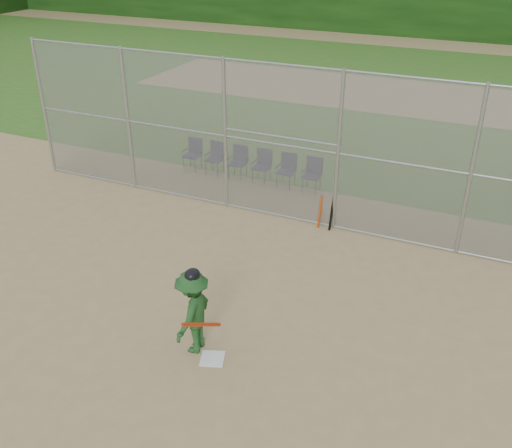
% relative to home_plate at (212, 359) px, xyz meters
% --- Properties ---
extents(ground, '(100.00, 100.00, 0.00)m').
position_rel_home_plate_xyz_m(ground, '(-0.55, 0.58, -0.01)').
color(ground, tan).
rests_on(ground, ground).
extents(grass_strip, '(100.00, 100.00, 0.00)m').
position_rel_home_plate_xyz_m(grass_strip, '(-0.55, 18.58, -0.00)').
color(grass_strip, '#315E1C').
rests_on(grass_strip, ground).
extents(dirt_patch_far, '(24.00, 24.00, 0.00)m').
position_rel_home_plate_xyz_m(dirt_patch_far, '(-0.55, 18.58, -0.00)').
color(dirt_patch_far, tan).
rests_on(dirt_patch_far, ground).
extents(backstop_fence, '(16.09, 0.09, 4.00)m').
position_rel_home_plate_xyz_m(backstop_fence, '(-0.55, 5.58, 2.06)').
color(backstop_fence, gray).
rests_on(backstop_fence, ground).
extents(home_plate, '(0.53, 0.53, 0.02)m').
position_rel_home_plate_xyz_m(home_plate, '(0.00, 0.00, 0.00)').
color(home_plate, white).
rests_on(home_plate, ground).
extents(batter_at_plate, '(0.91, 1.31, 1.71)m').
position_rel_home_plate_xyz_m(batter_at_plate, '(-0.42, 0.13, 0.82)').
color(batter_at_plate, '#1E4B1F').
rests_on(batter_at_plate, ground).
extents(spare_bats, '(0.36, 0.26, 0.84)m').
position_rel_home_plate_xyz_m(spare_bats, '(0.26, 5.52, 0.41)').
color(spare_bats, '#D84C14').
rests_on(spare_bats, ground).
extents(chair_0, '(0.54, 0.52, 0.96)m').
position_rel_home_plate_xyz_m(chair_0, '(-4.71, 7.46, 0.47)').
color(chair_0, '#10103B').
rests_on(chair_0, ground).
extents(chair_1, '(0.54, 0.52, 0.96)m').
position_rel_home_plate_xyz_m(chair_1, '(-3.93, 7.46, 0.47)').
color(chair_1, '#10103B').
rests_on(chair_1, ground).
extents(chair_2, '(0.54, 0.52, 0.96)m').
position_rel_home_plate_xyz_m(chair_2, '(-3.14, 7.46, 0.47)').
color(chair_2, '#10103B').
rests_on(chair_2, ground).
extents(chair_3, '(0.54, 0.52, 0.96)m').
position_rel_home_plate_xyz_m(chair_3, '(-2.36, 7.46, 0.47)').
color(chair_3, '#10103B').
rests_on(chair_3, ground).
extents(chair_4, '(0.54, 0.52, 0.96)m').
position_rel_home_plate_xyz_m(chair_4, '(-1.58, 7.46, 0.47)').
color(chair_4, '#10103B').
rests_on(chair_4, ground).
extents(chair_5, '(0.54, 0.52, 0.96)m').
position_rel_home_plate_xyz_m(chair_5, '(-0.80, 7.46, 0.47)').
color(chair_5, '#10103B').
rests_on(chair_5, ground).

